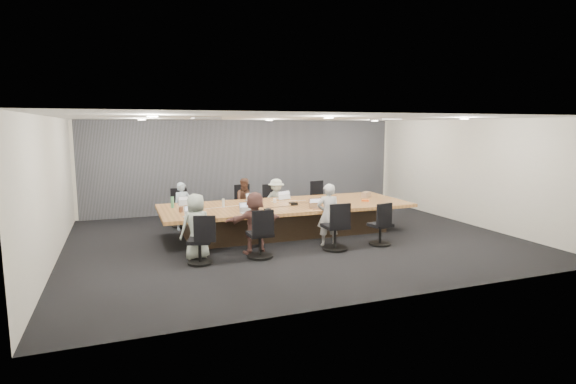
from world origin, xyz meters
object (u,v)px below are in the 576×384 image
object	(u,v)px
person_5	(255,223)
mug_brown	(181,210)
chair_0	(181,212)
laptop_5	(248,213)
laptop_6	(318,208)
stapler	(294,204)
chair_1	(243,207)
chair_5	(260,238)
chair_2	(272,206)
laptop_1	(251,200)
bottle_green_left	(172,202)
person_2	(276,201)
person_1	(246,202)
chair_4	(200,245)
laptop_4	(192,217)
chair_7	(380,228)
person_6	(328,215)
person_4	(196,227)
snack_packet	(365,200)
laptop_0	(185,204)
bottle_green_right	(328,198)
chair_3	(318,202)
canvas_bag	(366,195)
conference_table	(287,218)
bottle_clear	(223,203)
chair_6	(335,230)
person_0	(183,206)
laptop_2	(283,198)

from	to	relation	value
person_5	mug_brown	size ratio (longest dim) A/B	11.30
person_5	mug_brown	distance (m)	1.80
chair_0	person_5	bearing A→B (deg)	114.93
mug_brown	laptop_5	bearing A→B (deg)	-25.71
laptop_6	stapler	xyz separation A→B (m)	(-0.36, 0.57, 0.02)
chair_1	chair_5	world-z (taller)	chair_1
chair_2	laptop_1	size ratio (longest dim) A/B	2.57
bottle_green_left	person_2	bearing A→B (deg)	17.17
person_1	laptop_5	size ratio (longest dim) A/B	4.20
person_2	chair_4	bearing A→B (deg)	-141.95
chair_4	person_1	size ratio (longest dim) A/B	0.60
laptop_5	mug_brown	xyz separation A→B (m)	(-1.34, 0.65, 0.05)
laptop_4	laptop_6	xyz separation A→B (m)	(2.87, 0.00, 0.00)
chair_7	person_5	xyz separation A→B (m)	(-2.78, 0.35, 0.27)
person_6	person_4	bearing A→B (deg)	12.45
chair_7	snack_packet	xyz separation A→B (m)	(0.43, 1.40, 0.39)
laptop_0	bottle_green_right	bearing A→B (deg)	154.19
person_2	person_5	size ratio (longest dim) A/B	0.93
bottle_green_left	snack_packet	size ratio (longest dim) A/B	1.41
stapler	chair_2	bearing A→B (deg)	83.14
chair_3	snack_packet	xyz separation A→B (m)	(0.41, -2.00, 0.34)
chair_4	snack_packet	size ratio (longest dim) A/B	4.08
chair_1	chair_7	size ratio (longest dim) A/B	1.11
chair_0	laptop_5	size ratio (longest dim) A/B	2.65
bottle_green_left	canvas_bag	world-z (taller)	bottle_green_left
person_1	conference_table	bearing A→B (deg)	-59.37
chair_3	laptop_6	xyz separation A→B (m)	(-1.13, -2.50, 0.33)
chair_4	laptop_6	xyz separation A→B (m)	(2.87, 0.90, 0.37)
laptop_0	person_1	size ratio (longest dim) A/B	0.27
conference_table	canvas_bag	xyz separation A→B (m)	(2.35, 0.24, 0.41)
chair_5	person_6	world-z (taller)	person_6
chair_1	person_1	bearing A→B (deg)	77.02
chair_3	person_1	distance (m)	2.30
bottle_clear	stapler	distance (m)	1.68
person_6	canvas_bag	distance (m)	2.47
chair_2	person_5	size ratio (longest dim) A/B	0.60
chair_6	canvas_bag	bearing A→B (deg)	46.04
chair_5	person_0	size ratio (longest dim) A/B	0.66
bottle_green_left	chair_5	bearing A→B (deg)	-56.22
chair_1	laptop_2	bearing A→B (deg)	120.52
laptop_4	stapler	distance (m)	2.57
laptop_6	snack_packet	world-z (taller)	snack_packet
person_0	laptop_1	size ratio (longest dim) A/B	4.04
person_1	bottle_green_left	world-z (taller)	person_1
canvas_bag	chair_3	bearing A→B (deg)	117.19
person_4	laptop_5	world-z (taller)	person_4
laptop_1	laptop_6	distance (m)	1.96
person_2	canvas_bag	size ratio (longest dim) A/B	4.49
chair_1	laptop_0	size ratio (longest dim) A/B	2.51
laptop_6	mug_brown	world-z (taller)	mug_brown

